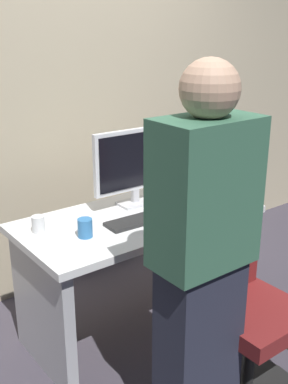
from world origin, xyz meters
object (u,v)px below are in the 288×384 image
object	(u,v)px
book_stack	(175,183)
mouse	(186,205)
cup_near_keyboard	(85,228)
cell_phone	(222,203)
monitor	(135,163)
keyboard	(143,219)
cup_by_monitor	(38,224)
desk	(139,251)
office_chair	(244,315)
person_at_desk	(202,265)

from	to	relation	value
book_stack	mouse	bearing A→B (deg)	-119.45
cup_near_keyboard	cell_phone	world-z (taller)	cup_near_keyboard
monitor	book_stack	size ratio (longest dim) A/B	2.40
keyboard	cup_by_monitor	size ratio (longest dim) A/B	4.98
desk	book_stack	size ratio (longest dim) A/B	6.04
monitor	office_chair	bearing A→B (deg)	-89.77
office_chair	book_stack	distance (m)	1.05
mouse	cup_by_monitor	world-z (taller)	cup_by_monitor
cup_by_monitor	cell_phone	distance (m)	1.09
monitor	cup_near_keyboard	bearing A→B (deg)	-155.31
desk	person_at_desk	world-z (taller)	person_at_desk
desk	cell_phone	bearing A→B (deg)	-17.02
office_chair	monitor	xyz separation A→B (m)	(-0.00, 0.88, 0.56)
cup_by_monitor	person_at_desk	bearing A→B (deg)	-73.48
office_chair	keyboard	world-z (taller)	office_chair
book_stack	monitor	bearing A→B (deg)	-172.48
person_at_desk	mouse	xyz separation A→B (m)	(0.56, 0.72, -0.10)
office_chair	keyboard	xyz separation A→B (m)	(-0.12, 0.65, 0.31)
office_chair	cup_near_keyboard	bearing A→B (deg)	125.79
office_chair	person_at_desk	world-z (taller)	person_at_desk
monitor	keyboard	distance (m)	0.35
book_stack	cup_by_monitor	bearing A→B (deg)	-176.21
mouse	desk	bearing A→B (deg)	164.60
cup_near_keyboard	cup_by_monitor	xyz separation A→B (m)	(-0.16, 0.20, -0.01)
person_at_desk	cup_by_monitor	bearing A→B (deg)	106.52
monitor	cell_phone	size ratio (longest dim) A/B	3.75
cell_phone	desk	bearing A→B (deg)	159.73
office_chair	mouse	distance (m)	0.75
monitor	mouse	distance (m)	0.38
person_at_desk	cell_phone	xyz separation A→B (m)	(0.78, 0.64, -0.11)
desk	cup_by_monitor	size ratio (longest dim) A/B	15.76
cell_phone	keyboard	bearing A→B (deg)	169.17
mouse	book_stack	distance (m)	0.31
mouse	cup_near_keyboard	bearing A→B (deg)	179.55
keyboard	cell_phone	distance (m)	0.54
cup_near_keyboard	book_stack	xyz separation A→B (m)	(0.82, 0.26, 0.00)
person_at_desk	monitor	bearing A→B (deg)	69.08
keyboard	mouse	distance (m)	0.32
desk	keyboard	size ratio (longest dim) A/B	3.17
keyboard	office_chair	bearing A→B (deg)	-77.61
cup_near_keyboard	mouse	bearing A→B (deg)	-0.45
office_chair	mouse	size ratio (longest dim) A/B	9.40
person_at_desk	cup_by_monitor	xyz separation A→B (m)	(-0.27, 0.92, -0.07)
desk	book_stack	xyz separation A→B (m)	(0.44, 0.19, 0.28)
person_at_desk	monitor	xyz separation A→B (m)	(0.36, 0.94, 0.14)
office_chair	cup_by_monitor	distance (m)	1.12
desk	person_at_desk	distance (m)	0.91
desk	person_at_desk	bearing A→B (deg)	-109.17
office_chair	cup_by_monitor	bearing A→B (deg)	126.56
monitor	cup_by_monitor	world-z (taller)	monitor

